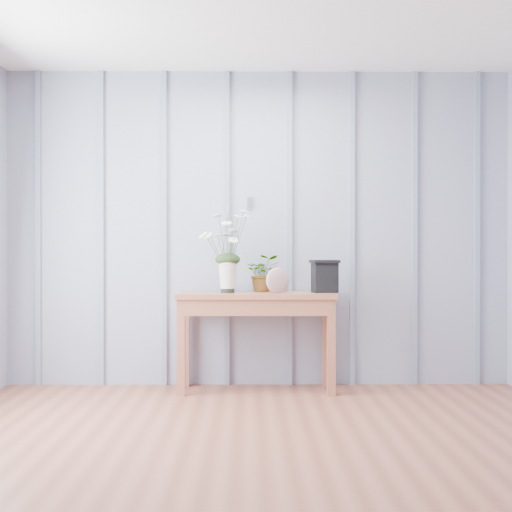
{
  "coord_description": "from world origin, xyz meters",
  "views": [
    {
      "loc": [
        -0.08,
        -3.44,
        1.06
      ],
      "look_at": [
        -0.02,
        1.94,
        1.03
      ],
      "focal_mm": 50.0,
      "sensor_mm": 36.0,
      "label": 1
    }
  ],
  "objects_px": {
    "sideboard": "(256,308)",
    "carved_box": "(325,276)",
    "daisy_vase": "(228,239)",
    "felt_disc_vessel": "(278,280)"
  },
  "relations": [
    {
      "from": "daisy_vase",
      "to": "carved_box",
      "type": "bearing_deg",
      "value": 1.53
    },
    {
      "from": "daisy_vase",
      "to": "felt_disc_vessel",
      "type": "height_order",
      "value": "daisy_vase"
    },
    {
      "from": "daisy_vase",
      "to": "carved_box",
      "type": "distance_m",
      "value": 0.79
    },
    {
      "from": "sideboard",
      "to": "carved_box",
      "type": "relative_size",
      "value": 4.81
    },
    {
      "from": "daisy_vase",
      "to": "sideboard",
      "type": "bearing_deg",
      "value": 7.4
    },
    {
      "from": "sideboard",
      "to": "carved_box",
      "type": "distance_m",
      "value": 0.58
    },
    {
      "from": "daisy_vase",
      "to": "carved_box",
      "type": "relative_size",
      "value": 2.63
    },
    {
      "from": "sideboard",
      "to": "daisy_vase",
      "type": "distance_m",
      "value": 0.57
    },
    {
      "from": "sideboard",
      "to": "carved_box",
      "type": "bearing_deg",
      "value": -0.9
    },
    {
      "from": "daisy_vase",
      "to": "felt_disc_vessel",
      "type": "bearing_deg",
      "value": -11.17
    }
  ]
}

